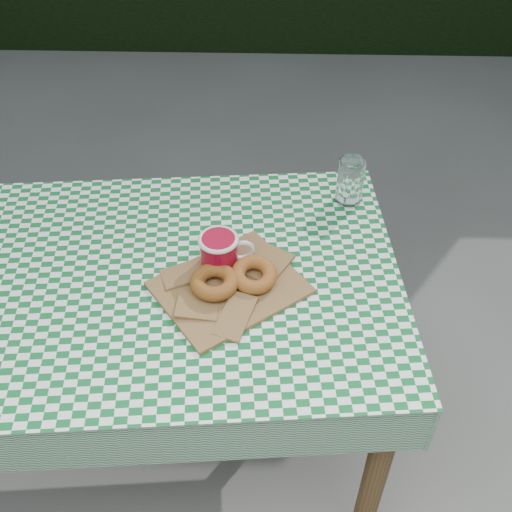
{
  "coord_description": "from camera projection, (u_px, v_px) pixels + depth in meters",
  "views": [
    {
      "loc": [
        0.35,
        -0.9,
        1.84
      ],
      "look_at": [
        0.32,
        0.19,
        0.79
      ],
      "focal_mm": 44.13,
      "sensor_mm": 36.0,
      "label": 1
    }
  ],
  "objects": [
    {
      "name": "bagel_back",
      "position": [
        254.0,
        275.0,
        1.47
      ],
      "size": [
        0.13,
        0.13,
        0.03
      ],
      "primitive_type": "torus",
      "rotation": [
        0.0,
        0.0,
        0.21
      ],
      "color": "#925D1E",
      "rests_on": "paper_bag"
    },
    {
      "name": "table",
      "position": [
        169.0,
        373.0,
        1.77
      ],
      "size": [
        1.23,
        0.88,
        0.75
      ],
      "primitive_type": "cube",
      "rotation": [
        0.0,
        0.0,
        0.09
      ],
      "color": "brown",
      "rests_on": "ground"
    },
    {
      "name": "bagel_front",
      "position": [
        214.0,
        282.0,
        1.45
      ],
      "size": [
        0.12,
        0.12,
        0.04
      ],
      "primitive_type": "torus",
      "rotation": [
        0.0,
        0.0,
        0.07
      ],
      "color": "#90571D",
      "rests_on": "paper_bag"
    },
    {
      "name": "drinking_glass",
      "position": [
        350.0,
        181.0,
        1.67
      ],
      "size": [
        0.09,
        0.09,
        0.13
      ],
      "primitive_type": "cylinder",
      "rotation": [
        0.0,
        0.0,
        -0.3
      ],
      "color": "white",
      "rests_on": "tablecloth"
    },
    {
      "name": "tablecloth",
      "position": [
        153.0,
        280.0,
        1.51
      ],
      "size": [
        1.25,
        0.9,
        0.01
      ],
      "primitive_type": "cube",
      "rotation": [
        0.0,
        0.0,
        0.09
      ],
      "color": "#0E5D28",
      "rests_on": "table"
    },
    {
      "name": "paper_bag",
      "position": [
        229.0,
        287.0,
        1.47
      ],
      "size": [
        0.41,
        0.39,
        0.02
      ],
      "primitive_type": "cube",
      "rotation": [
        0.0,
        0.0,
        0.64
      ],
      "color": "olive",
      "rests_on": "tablecloth"
    },
    {
      "name": "ground",
      "position": [
        150.0,
        481.0,
        1.93
      ],
      "size": [
        60.0,
        60.0,
        0.0
      ],
      "primitive_type": "plane",
      "color": "#54534E",
      "rests_on": "ground"
    },
    {
      "name": "coffee_mug",
      "position": [
        219.0,
        254.0,
        1.49
      ],
      "size": [
        0.21,
        0.21,
        0.1
      ],
      "primitive_type": null,
      "rotation": [
        0.0,
        0.0,
        0.22
      ],
      "color": "maroon",
      "rests_on": "tablecloth"
    }
  ]
}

